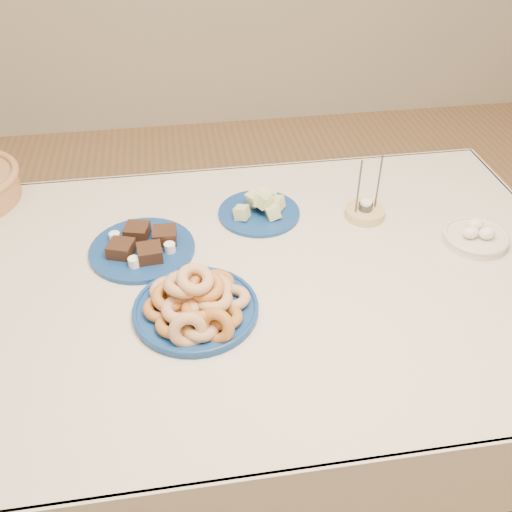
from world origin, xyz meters
The scene contains 7 objects.
ground centered at (0.00, 0.00, 0.00)m, with size 5.00×5.00×0.00m, color #946B46.
dining_table centered at (0.00, 0.00, 0.64)m, with size 1.71×1.11×0.75m.
donut_platter centered at (-0.15, -0.12, 0.78)m, with size 0.32×0.32×0.13m.
melon_plate centered at (0.07, 0.27, 0.77)m, with size 0.29×0.29×0.08m.
brownie_plate centered at (-0.28, 0.14, 0.77)m, with size 0.34×0.34×0.05m.
candle_holder centered at (0.36, 0.21, 0.77)m, with size 0.14×0.14×0.19m.
egg_bowl centered at (0.62, 0.04, 0.77)m, with size 0.18×0.18×0.06m.
Camera 1 is at (-0.16, -1.09, 1.69)m, focal length 40.00 mm.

